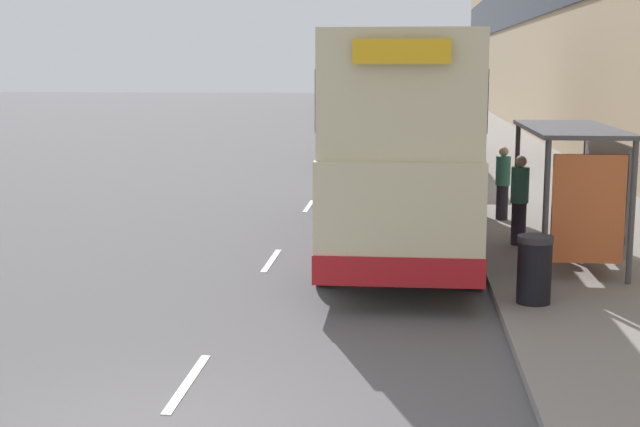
# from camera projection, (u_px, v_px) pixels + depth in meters

# --- Properties ---
(pavement) EXTENTS (5.00, 93.00, 0.14)m
(pavement) POSITION_uv_depth(u_px,v_px,m) (481.00, 136.00, 46.23)
(pavement) COLOR gray
(pavement) RESTS_ON ground_plane
(lane_mark_0) EXTENTS (0.12, 2.00, 0.01)m
(lane_mark_0) POSITION_uv_depth(u_px,v_px,m) (188.00, 383.00, 10.65)
(lane_mark_0) COLOR silver
(lane_mark_0) RESTS_ON ground_plane
(lane_mark_1) EXTENTS (0.12, 2.00, 0.01)m
(lane_mark_1) POSITION_uv_depth(u_px,v_px,m) (271.00, 261.00, 17.27)
(lane_mark_1) COLOR silver
(lane_mark_1) RESTS_ON ground_plane
(lane_mark_2) EXTENTS (0.12, 2.00, 0.01)m
(lane_mark_2) POSITION_uv_depth(u_px,v_px,m) (309.00, 206.00, 23.89)
(lane_mark_2) COLOR silver
(lane_mark_2) RESTS_ON ground_plane
(lane_mark_3) EXTENTS (0.12, 2.00, 0.01)m
(lane_mark_3) POSITION_uv_depth(u_px,v_px,m) (330.00, 175.00, 30.51)
(lane_mark_3) COLOR silver
(lane_mark_3) RESTS_ON ground_plane
(lane_mark_4) EXTENTS (0.12, 2.00, 0.01)m
(lane_mark_4) POSITION_uv_depth(u_px,v_px,m) (344.00, 156.00, 37.13)
(lane_mark_4) COLOR silver
(lane_mark_4) RESTS_ON ground_plane
(bus_shelter) EXTENTS (1.60, 4.20, 2.48)m
(bus_shelter) POSITION_uv_depth(u_px,v_px,m) (582.00, 169.00, 16.28)
(bus_shelter) COLOR #4C4C51
(bus_shelter) RESTS_ON ground_plane
(double_decker_bus_near) EXTENTS (2.85, 10.80, 4.30)m
(double_decker_bus_near) POSITION_uv_depth(u_px,v_px,m) (402.00, 138.00, 18.21)
(double_decker_bus_near) COLOR beige
(double_decker_bus_near) RESTS_ON ground_plane
(double_decker_bus_ahead) EXTENTS (2.85, 10.17, 4.30)m
(double_decker_bus_ahead) POSITION_uv_depth(u_px,v_px,m) (399.00, 104.00, 33.22)
(double_decker_bus_ahead) COLOR beige
(double_decker_bus_ahead) RESTS_ON ground_plane
(car_0) EXTENTS (2.05, 4.44, 1.72)m
(car_0) POSITION_uv_depth(u_px,v_px,m) (346.00, 98.00, 77.87)
(car_0) COLOR #4C5156
(car_0) RESTS_ON ground_plane
(pedestrian_1) EXTENTS (0.36, 0.36, 1.82)m
(pedestrian_1) POSITION_uv_depth(u_px,v_px,m) (519.00, 199.00, 17.98)
(pedestrian_1) COLOR #23232D
(pedestrian_1) RESTS_ON ground_plane
(pedestrian_2) EXTENTS (0.34, 0.34, 1.73)m
(pedestrian_2) POSITION_uv_depth(u_px,v_px,m) (503.00, 183.00, 20.91)
(pedestrian_2) COLOR #23232D
(pedestrian_2) RESTS_ON ground_plane
(litter_bin) EXTENTS (0.55, 0.55, 1.05)m
(litter_bin) POSITION_uv_depth(u_px,v_px,m) (534.00, 269.00, 13.62)
(litter_bin) COLOR black
(litter_bin) RESTS_ON ground_plane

